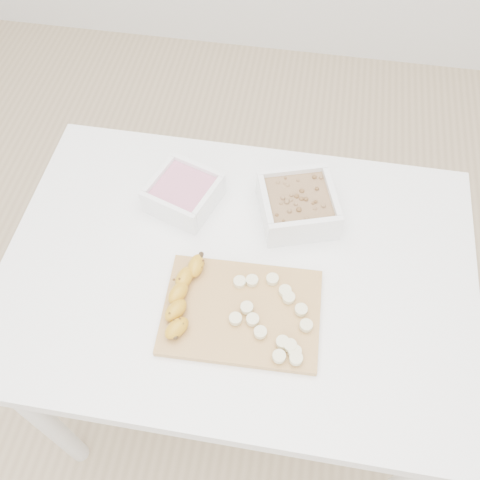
% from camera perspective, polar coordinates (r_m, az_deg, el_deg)
% --- Properties ---
extents(ground, '(3.50, 3.50, 0.00)m').
position_cam_1_polar(ground, '(1.81, -0.16, -15.15)').
color(ground, '#C6AD89').
rests_on(ground, ground).
extents(table, '(1.00, 0.70, 0.75)m').
position_cam_1_polar(table, '(1.21, -0.23, -5.26)').
color(table, white).
rests_on(table, ground).
extents(bowl_yogurt, '(0.18, 0.18, 0.07)m').
position_cam_1_polar(bowl_yogurt, '(1.21, -6.01, 5.03)').
color(bowl_yogurt, white).
rests_on(bowl_yogurt, table).
extents(bowl_granola, '(0.20, 0.20, 0.07)m').
position_cam_1_polar(bowl_granola, '(1.18, 6.18, 3.76)').
color(bowl_granola, white).
rests_on(bowl_granola, table).
extents(cutting_board, '(0.32, 0.23, 0.01)m').
position_cam_1_polar(cutting_board, '(1.07, 0.16, -7.67)').
color(cutting_board, tan).
rests_on(cutting_board, table).
extents(banana, '(0.09, 0.19, 0.03)m').
position_cam_1_polar(banana, '(1.07, -6.11, -6.08)').
color(banana, '#BC8418').
rests_on(banana, cutting_board).
extents(banana_slices, '(0.17, 0.19, 0.02)m').
position_cam_1_polar(banana_slices, '(1.05, 3.60, -8.28)').
color(banana_slices, beige).
rests_on(banana_slices, cutting_board).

